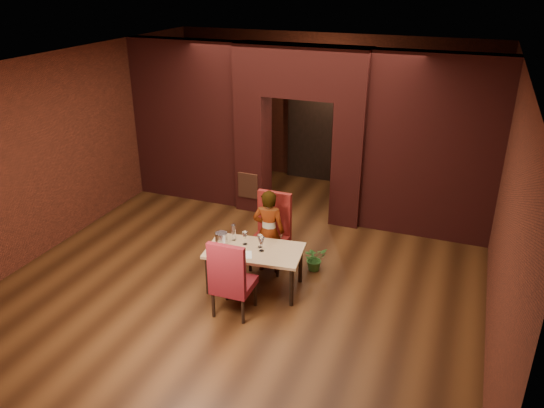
{
  "coord_description": "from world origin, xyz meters",
  "views": [
    {
      "loc": [
        2.93,
        -7.0,
        4.41
      ],
      "look_at": [
        0.21,
        0.0,
        1.06
      ],
      "focal_mm": 35.0,
      "sensor_mm": 36.0,
      "label": 1
    }
  ],
  "objects_px": {
    "dining_table": "(255,269)",
    "person_seated": "(269,231)",
    "wine_glass_b": "(260,241)",
    "wine_bucket": "(221,240)",
    "water_bottle": "(234,232)",
    "wine_glass_c": "(261,244)",
    "wine_glass_a": "(245,238)",
    "potted_plant": "(315,258)",
    "chair_far": "(269,233)",
    "chair_near": "(234,276)"
  },
  "relations": [
    {
      "from": "chair_far",
      "to": "wine_glass_a",
      "type": "xyz_separation_m",
      "value": [
        -0.17,
        -0.55,
        0.15
      ]
    },
    {
      "from": "wine_glass_b",
      "to": "water_bottle",
      "type": "relative_size",
      "value": 0.75
    },
    {
      "from": "chair_far",
      "to": "person_seated",
      "type": "distance_m",
      "value": 0.12
    },
    {
      "from": "dining_table",
      "to": "wine_glass_c",
      "type": "height_order",
      "value": "wine_glass_c"
    },
    {
      "from": "person_seated",
      "to": "wine_glass_b",
      "type": "height_order",
      "value": "person_seated"
    },
    {
      "from": "chair_far",
      "to": "potted_plant",
      "type": "height_order",
      "value": "chair_far"
    },
    {
      "from": "dining_table",
      "to": "person_seated",
      "type": "bearing_deg",
      "value": 82.63
    },
    {
      "from": "potted_plant",
      "to": "water_bottle",
      "type": "bearing_deg",
      "value": -148.58
    },
    {
      "from": "chair_far",
      "to": "chair_near",
      "type": "xyz_separation_m",
      "value": [
        -0.01,
        -1.3,
        -0.03
      ]
    },
    {
      "from": "dining_table",
      "to": "potted_plant",
      "type": "xyz_separation_m",
      "value": [
        0.68,
        0.82,
        -0.13
      ]
    },
    {
      "from": "chair_far",
      "to": "wine_glass_a",
      "type": "distance_m",
      "value": 0.6
    },
    {
      "from": "wine_glass_a",
      "to": "wine_bucket",
      "type": "bearing_deg",
      "value": -147.6
    },
    {
      "from": "chair_far",
      "to": "wine_bucket",
      "type": "distance_m",
      "value": 0.89
    },
    {
      "from": "chair_near",
      "to": "person_seated",
      "type": "distance_m",
      "value": 1.22
    },
    {
      "from": "chair_near",
      "to": "potted_plant",
      "type": "xyz_separation_m",
      "value": [
        0.71,
        1.48,
        -0.38
      ]
    },
    {
      "from": "wine_glass_b",
      "to": "wine_bucket",
      "type": "xyz_separation_m",
      "value": [
        -0.54,
        -0.18,
        0.01
      ]
    },
    {
      "from": "potted_plant",
      "to": "wine_bucket",
      "type": "bearing_deg",
      "value": -141.78
    },
    {
      "from": "chair_near",
      "to": "water_bottle",
      "type": "relative_size",
      "value": 4.32
    },
    {
      "from": "dining_table",
      "to": "person_seated",
      "type": "xyz_separation_m",
      "value": [
        0.0,
        0.55,
        0.36
      ]
    },
    {
      "from": "person_seated",
      "to": "wine_glass_c",
      "type": "bearing_deg",
      "value": 93.33
    },
    {
      "from": "chair_far",
      "to": "wine_glass_b",
      "type": "height_order",
      "value": "chair_far"
    },
    {
      "from": "wine_glass_b",
      "to": "potted_plant",
      "type": "bearing_deg",
      "value": 49.39
    },
    {
      "from": "wine_glass_a",
      "to": "wine_glass_b",
      "type": "xyz_separation_m",
      "value": [
        0.24,
        -0.0,
        -0.0
      ]
    },
    {
      "from": "person_seated",
      "to": "water_bottle",
      "type": "distance_m",
      "value": 0.58
    },
    {
      "from": "chair_far",
      "to": "wine_glass_c",
      "type": "height_order",
      "value": "chair_far"
    },
    {
      "from": "dining_table",
      "to": "wine_glass_c",
      "type": "bearing_deg",
      "value": -10.65
    },
    {
      "from": "dining_table",
      "to": "person_seated",
      "type": "relative_size",
      "value": 1.02
    },
    {
      "from": "dining_table",
      "to": "wine_glass_b",
      "type": "bearing_deg",
      "value": 53.6
    },
    {
      "from": "wine_glass_c",
      "to": "wine_bucket",
      "type": "height_order",
      "value": "wine_glass_c"
    },
    {
      "from": "chair_far",
      "to": "potted_plant",
      "type": "bearing_deg",
      "value": 14.8
    },
    {
      "from": "wine_glass_a",
      "to": "water_bottle",
      "type": "height_order",
      "value": "water_bottle"
    },
    {
      "from": "wine_glass_a",
      "to": "wine_glass_b",
      "type": "distance_m",
      "value": 0.24
    },
    {
      "from": "wine_bucket",
      "to": "wine_glass_c",
      "type": "bearing_deg",
      "value": 8.29
    },
    {
      "from": "wine_glass_a",
      "to": "wine_glass_c",
      "type": "distance_m",
      "value": 0.32
    },
    {
      "from": "dining_table",
      "to": "chair_far",
      "type": "bearing_deg",
      "value": 85.11
    },
    {
      "from": "wine_glass_c",
      "to": "chair_near",
      "type": "bearing_deg",
      "value": -102.54
    },
    {
      "from": "wine_glass_b",
      "to": "wine_glass_a",
      "type": "bearing_deg",
      "value": 179.43
    },
    {
      "from": "wine_glass_a",
      "to": "potted_plant",
      "type": "height_order",
      "value": "wine_glass_a"
    },
    {
      "from": "dining_table",
      "to": "water_bottle",
      "type": "distance_m",
      "value": 0.63
    },
    {
      "from": "dining_table",
      "to": "chair_near",
      "type": "xyz_separation_m",
      "value": [
        -0.03,
        -0.66,
        0.25
      ]
    },
    {
      "from": "water_bottle",
      "to": "potted_plant",
      "type": "relative_size",
      "value": 0.67
    },
    {
      "from": "wine_glass_a",
      "to": "potted_plant",
      "type": "bearing_deg",
      "value": 40.0
    },
    {
      "from": "wine_glass_b",
      "to": "water_bottle",
      "type": "bearing_deg",
      "value": 171.11
    },
    {
      "from": "dining_table",
      "to": "wine_bucket",
      "type": "bearing_deg",
      "value": -176.07
    },
    {
      "from": "chair_far",
      "to": "potted_plant",
      "type": "xyz_separation_m",
      "value": [
        0.7,
        0.18,
        -0.41
      ]
    },
    {
      "from": "wine_glass_b",
      "to": "wine_glass_c",
      "type": "distance_m",
      "value": 0.12
    },
    {
      "from": "wine_glass_a",
      "to": "wine_glass_c",
      "type": "xyz_separation_m",
      "value": [
        0.31,
        -0.1,
        0.01
      ]
    },
    {
      "from": "water_bottle",
      "to": "potted_plant",
      "type": "distance_m",
      "value": 1.4
    },
    {
      "from": "person_seated",
      "to": "wine_glass_a",
      "type": "height_order",
      "value": "person_seated"
    },
    {
      "from": "dining_table",
      "to": "water_bottle",
      "type": "relative_size",
      "value": 5.21
    }
  ]
}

